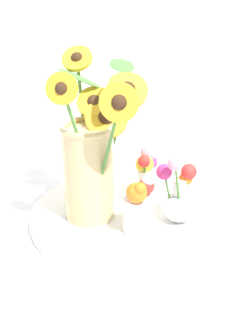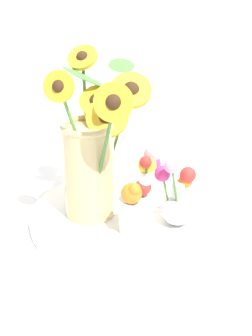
# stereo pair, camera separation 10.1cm
# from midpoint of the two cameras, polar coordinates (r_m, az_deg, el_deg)

# --- Properties ---
(ground_plane) EXTENTS (6.00, 6.00, 0.00)m
(ground_plane) POSITION_cam_midpoint_polar(r_m,az_deg,el_deg) (1.03, 0.43, -7.82)
(ground_plane) COLOR silver
(serving_tray) EXTENTS (0.43, 0.43, 0.02)m
(serving_tray) POSITION_cam_midpoint_polar(r_m,az_deg,el_deg) (1.07, 2.72, -5.99)
(serving_tray) COLOR white
(serving_tray) RESTS_ON ground_plane
(mason_jar_sunflowers) EXTENTS (0.20, 0.22, 0.36)m
(mason_jar_sunflowers) POSITION_cam_midpoint_polar(r_m,az_deg,el_deg) (1.00, -1.27, 1.61)
(mason_jar_sunflowers) COLOR #D1B77A
(mason_jar_sunflowers) RESTS_ON serving_tray
(vase_small_center) EXTENTS (0.07, 0.08, 0.13)m
(vase_small_center) POSITION_cam_midpoint_polar(r_m,az_deg,el_deg) (0.97, 4.13, -4.89)
(vase_small_center) COLOR white
(vase_small_center) RESTS_ON serving_tray
(vase_bulb_right) EXTENTS (0.09, 0.08, 0.17)m
(vase_bulb_right) POSITION_cam_midpoint_polar(r_m,az_deg,el_deg) (1.00, 9.11, -3.77)
(vase_bulb_right) COLOR white
(vase_bulb_right) RESTS_ON serving_tray
(vase_small_back) EXTENTS (0.07, 0.08, 0.13)m
(vase_small_back) POSITION_cam_midpoint_polar(r_m,az_deg,el_deg) (1.08, 5.83, -1.02)
(vase_small_back) COLOR white
(vase_small_back) RESTS_ON serving_tray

